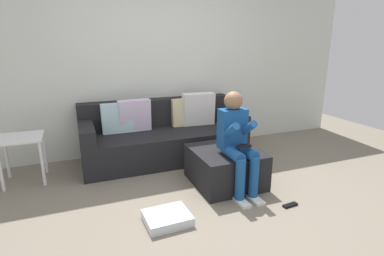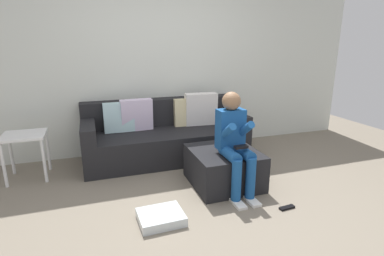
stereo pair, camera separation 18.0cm
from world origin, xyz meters
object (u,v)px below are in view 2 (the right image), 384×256
at_px(storage_bin, 161,217).
at_px(remote_near_ottoman, 287,208).
at_px(person_seated, 235,139).
at_px(ottoman, 224,167).
at_px(side_table, 25,142).
at_px(couch_sectional, 165,135).

relative_size(storage_bin, remote_near_ottoman, 2.47).
bearing_deg(person_seated, ottoman, 95.73).
xyz_separation_m(person_seated, remote_near_ottoman, (0.35, -0.51, -0.59)).
bearing_deg(person_seated, remote_near_ottoman, -55.72).
relative_size(storage_bin, side_table, 0.73).
bearing_deg(person_seated, couch_sectional, 109.50).
distance_m(storage_bin, remote_near_ottoman, 1.25).
height_order(couch_sectional, person_seated, person_seated).
bearing_deg(remote_near_ottoman, storage_bin, 166.86).
distance_m(ottoman, storage_bin, 1.03).
bearing_deg(side_table, person_seated, -26.84).
height_order(storage_bin, remote_near_ottoman, storage_bin).
height_order(person_seated, storage_bin, person_seated).
bearing_deg(ottoman, side_table, 157.41).
xyz_separation_m(couch_sectional, person_seated, (0.45, -1.27, 0.28)).
bearing_deg(storage_bin, remote_near_ottoman, -8.43).
bearing_deg(side_table, remote_near_ottoman, -32.53).
distance_m(ottoman, side_table, 2.36).
relative_size(couch_sectional, ottoman, 2.86).
xyz_separation_m(storage_bin, side_table, (-1.30, 1.44, 0.41)).
bearing_deg(couch_sectional, storage_bin, -105.37).
bearing_deg(couch_sectional, remote_near_ottoman, -65.87).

